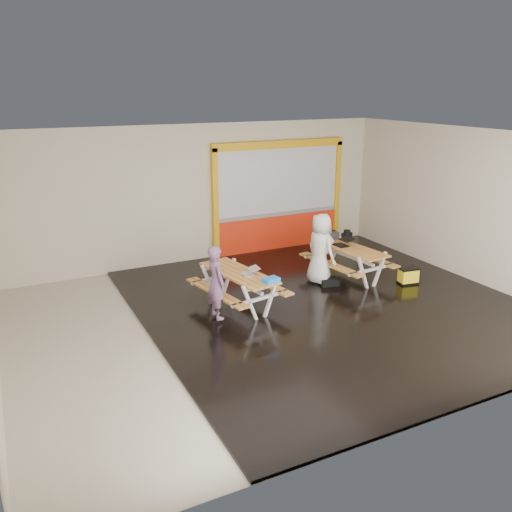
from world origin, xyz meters
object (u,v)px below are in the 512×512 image
laptop_right (343,243)px  backpack (347,239)px  blue_pouch (271,280)px  person_right (321,249)px  picnic_table_left (238,281)px  picnic_table_right (348,255)px  person_left (216,282)px  laptop_left (250,272)px  fluke_bag (408,276)px  dark_case (329,282)px  toolbox (331,236)px

laptop_right → backpack: size_ratio=0.92×
blue_pouch → person_right: bearing=32.9°
picnic_table_left → blue_pouch: size_ratio=7.08×
laptop_right → backpack: laptop_right is taller
picnic_table_right → person_left: size_ratio=1.49×
picnic_table_left → laptop_left: size_ratio=5.96×
picnic_table_left → fluke_bag: bearing=-7.8°
dark_case → picnic_table_right: bearing=18.3°
blue_pouch → dark_case: blue_pouch is taller
laptop_left → toolbox: size_ratio=0.90×
person_right → laptop_left: (-2.11, -0.67, -0.00)m
picnic_table_right → blue_pouch: size_ratio=7.02×
picnic_table_right → fluke_bag: picnic_table_right is taller
person_right → backpack: (1.24, 0.71, -0.11)m
laptop_left → backpack: (3.35, 1.38, -0.10)m
laptop_right → dark_case: size_ratio=1.03×
picnic_table_left → fluke_bag: size_ratio=4.60×
person_left → person_right: size_ratio=0.88×
laptop_right → fluke_bag: bearing=-47.1°
laptop_left → laptop_right: laptop_right is taller
backpack → laptop_left: bearing=-157.6°
person_right → fluke_bag: 2.11m
person_right → toolbox: (0.73, 0.67, 0.05)m
person_left → blue_pouch: size_ratio=4.72×
toolbox → picnic_table_right: bearing=-88.7°
blue_pouch → laptop_right: bearing=27.6°
picnic_table_left → person_left: (-0.66, -0.42, 0.22)m
picnic_table_right → picnic_table_left: bearing=-172.5°
picnic_table_left → laptop_left: bearing=-54.8°
laptop_right → backpack: 0.80m
picnic_table_left → dark_case: 2.40m
picnic_table_right → toolbox: size_ratio=5.32×
fluke_bag → person_left: bearing=178.4°
picnic_table_left → laptop_left: 0.35m
blue_pouch → fluke_bag: blue_pouch is taller
picnic_table_left → toolbox: toolbox is taller
person_left → laptop_right: size_ratio=3.51×
laptop_left → fluke_bag: (3.86, -0.33, -0.60)m
picnic_table_right → backpack: 0.92m
person_left → backpack: (4.16, 1.58, -0.09)m
toolbox → laptop_left: bearing=-154.6°
backpack → picnic_table_right: bearing=-122.8°
picnic_table_right → laptop_right: laptop_right is taller
laptop_left → backpack: backpack is taller
laptop_left → person_left: bearing=-166.2°
picnic_table_right → laptop_left: 2.93m
person_right → fluke_bag: size_ratio=3.50×
picnic_table_left → person_left: person_left is taller
picnic_table_left → person_right: 2.32m
backpack → laptop_right: bearing=-132.2°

